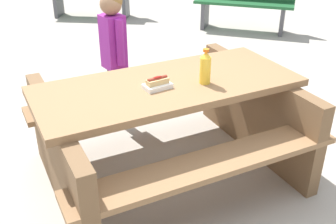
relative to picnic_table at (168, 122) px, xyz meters
name	(u,v)px	position (x,y,z in m)	size (l,w,h in m)	color
ground_plane	(168,173)	(0.00, 0.00, -0.44)	(30.00, 30.00, 0.00)	#ADA599
picnic_table	(168,122)	(0.00, 0.00, 0.00)	(2.07, 1.77, 0.75)	olive
soda_bottle	(205,68)	(-0.24, 0.06, 0.42)	(0.07, 0.07, 0.24)	yellow
hotdog_tray	(157,84)	(0.09, 0.07, 0.34)	(0.21, 0.16, 0.08)	white
child_in_coat	(113,42)	(0.27, -0.89, 0.32)	(0.23, 0.28, 1.20)	brown
park_bench_near	(245,1)	(-2.04, -3.45, 0.00)	(1.50, 1.10, 0.85)	#1E592D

